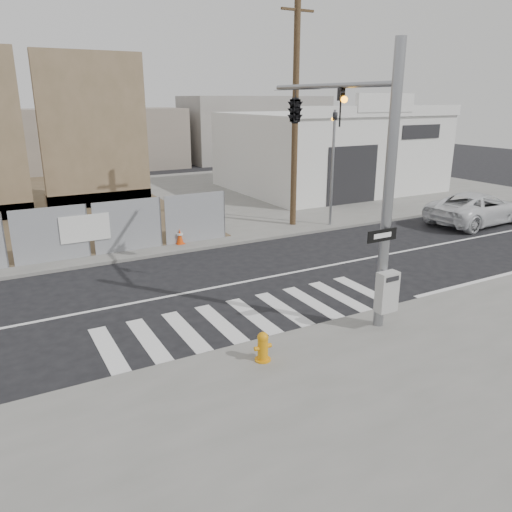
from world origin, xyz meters
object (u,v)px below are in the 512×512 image
signal_pole (323,136)px  auto_shop (328,151)px  suv (477,208)px  fire_hydrant (263,347)px  traffic_cone_d (180,236)px

signal_pole → auto_shop: 19.04m
signal_pole → auto_shop: bearing=52.5°
signal_pole → suv: 13.32m
auto_shop → signal_pole: bearing=-127.5°
auto_shop → fire_hydrant: bearing=-130.1°
auto_shop → traffic_cone_d: size_ratio=18.92×
signal_pole → traffic_cone_d: (-1.84, 6.97, -4.35)m
suv → fire_hydrant: bearing=108.9°
auto_shop → traffic_cone_d: 15.72m
suv → traffic_cone_d: suv is taller
traffic_cone_d → suv: bearing=-12.8°
suv → auto_shop: bearing=-1.1°
fire_hydrant → suv: size_ratio=0.13×
auto_shop → fire_hydrant: size_ratio=17.26×
fire_hydrant → traffic_cone_d: (1.74, 9.89, -0.03)m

